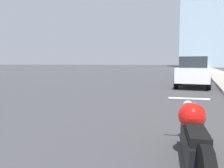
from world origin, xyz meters
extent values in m
cube|color=#B2ADA3|center=(6.20, 40.00, 0.07)|extent=(2.60, 240.00, 0.15)
cylinder|color=black|center=(3.71, 5.69, 0.31)|extent=(0.18, 0.64, 0.63)
cube|color=black|center=(3.83, 4.84, 0.33)|extent=(0.41, 1.33, 0.32)
sphere|color=red|center=(3.79, 5.10, 0.63)|extent=(0.36, 0.36, 0.36)
cube|color=black|center=(3.86, 4.56, 0.54)|extent=(0.29, 0.62, 0.10)
sphere|color=silver|center=(3.71, 5.72, 0.66)|extent=(0.16, 0.16, 0.16)
cylinder|color=silver|center=(3.72, 5.60, 0.78)|extent=(0.62, 0.12, 0.04)
cube|color=silver|center=(3.57, 15.15, 0.73)|extent=(1.69, 3.91, 0.76)
cube|color=#23282D|center=(3.57, 15.15, 1.41)|extent=(1.42, 1.88, 0.61)
cylinder|color=black|center=(2.77, 16.35, 0.35)|extent=(0.20, 0.69, 0.69)
cylinder|color=black|center=(4.35, 16.36, 0.35)|extent=(0.20, 0.69, 0.69)
cylinder|color=black|center=(2.79, 13.93, 0.35)|extent=(0.20, 0.69, 0.69)
cylinder|color=black|center=(4.37, 13.94, 0.35)|extent=(0.20, 0.69, 0.69)
cube|color=#1E6B33|center=(3.57, 26.54, 0.65)|extent=(1.99, 3.94, 0.69)
cube|color=#23282D|center=(3.57, 26.54, 1.31)|extent=(1.59, 1.94, 0.64)
cylinder|color=black|center=(2.67, 27.66, 0.30)|extent=(0.25, 0.62, 0.61)
cylinder|color=black|center=(4.29, 27.79, 0.30)|extent=(0.25, 0.62, 0.61)
cylinder|color=black|center=(2.85, 25.30, 0.30)|extent=(0.25, 0.62, 0.61)
cylinder|color=black|center=(4.47, 25.43, 0.30)|extent=(0.25, 0.62, 0.61)
cube|color=#BCBCC1|center=(3.86, 39.10, 0.61)|extent=(1.74, 4.17, 0.62)
cube|color=#23282D|center=(3.86, 39.10, 1.27)|extent=(1.46, 2.01, 0.69)
cylinder|color=black|center=(3.09, 40.40, 0.30)|extent=(0.21, 0.61, 0.61)
cylinder|color=black|center=(4.68, 40.38, 0.30)|extent=(0.21, 0.61, 0.61)
cylinder|color=black|center=(3.05, 37.83, 0.30)|extent=(0.21, 0.61, 0.61)
cylinder|color=black|center=(4.64, 37.80, 0.30)|extent=(0.21, 0.61, 0.61)
cube|color=gold|center=(3.73, 49.92, 0.69)|extent=(2.05, 4.09, 0.67)
cube|color=#23282D|center=(3.73, 49.92, 1.35)|extent=(1.60, 2.02, 0.65)
cylinder|color=black|center=(2.82, 51.06, 0.36)|extent=(0.27, 0.73, 0.71)
cylinder|color=black|center=(4.41, 51.22, 0.36)|extent=(0.27, 0.73, 0.71)
cylinder|color=black|center=(3.06, 48.63, 0.36)|extent=(0.27, 0.73, 0.71)
cylinder|color=black|center=(4.65, 48.78, 0.36)|extent=(0.27, 0.73, 0.71)
camera|label=1|loc=(3.85, 2.00, 1.34)|focal=35.00mm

